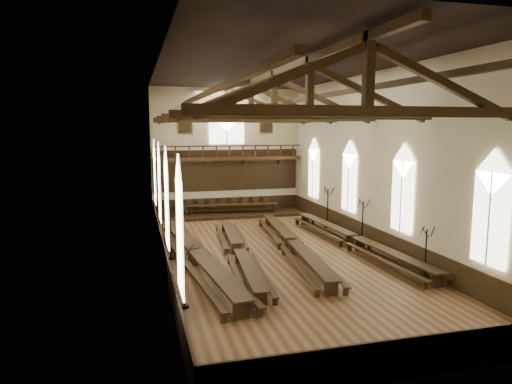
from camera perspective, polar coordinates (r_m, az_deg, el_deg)
The scene contains 21 objects.
ground at distance 25.32m, azimuth 2.21°, elevation -7.72°, with size 26.00×26.00×0.00m, color brown.
room_walls at distance 24.37m, azimuth 2.30°, elevation 7.05°, with size 26.00×26.00×26.00m.
wainscot_band at distance 25.16m, azimuth 2.22°, elevation -6.41°, with size 12.00×26.00×1.20m.
side_windows at distance 24.57m, azimuth 2.26°, elevation 0.70°, with size 11.85×19.80×4.50m.
end_window at distance 36.88m, azimuth -3.68°, elevation 8.58°, with size 2.80×0.12×3.80m.
minstrels_gallery at distance 36.77m, azimuth -3.56°, elevation 3.41°, with size 11.80×1.24×3.70m.
portraits at distance 36.88m, azimuth -3.68°, elevation 8.39°, with size 7.75×0.09×1.45m.
roof_trusses at distance 24.40m, azimuth 2.32°, elevation 11.18°, with size 11.70×25.70×2.80m.
refectory_row_a at distance 23.46m, azimuth -7.68°, elevation -7.56°, with size 2.45×15.19×0.82m.
refectory_row_b at distance 24.32m, azimuth -2.13°, elevation -7.17°, with size 1.95×13.86×0.68m.
refectory_row_c at distance 25.64m, azimuth 4.62°, elevation -6.30°, with size 2.19×14.42×0.74m.
refectory_row_d at distance 26.88m, azimuth 12.24°, elevation -5.76°, with size 1.92×14.48×0.75m.
dais at distance 36.05m, azimuth -3.16°, elevation -2.78°, with size 11.40×3.17×0.21m, color black.
high_table at distance 35.93m, azimuth -3.17°, elevation -1.69°, with size 7.50×1.48×0.70m.
high_chairs at distance 36.64m, azimuth -3.41°, elevation -1.51°, with size 6.81×0.51×1.06m.
candelabrum_left_near at distance 18.07m, azimuth -8.98°, elevation -11.86°, with size 0.73×0.75×2.51m.
candelabrum_left_mid at distance 24.58m, azimuth -10.66°, elevation -6.38°, with size 0.81×0.77×2.68m.
candelabrum_left_far at distance 31.44m, azimuth -11.63°, elevation -3.22°, with size 0.74×0.83×2.71m.
candelabrum_right_near at distance 22.59m, azimuth 20.39°, elevation -8.25°, with size 0.73×0.70×2.44m.
candelabrum_right_mid at distance 27.54m, azimuth 13.13°, elevation -4.82°, with size 0.79×0.85×2.78m.
candelabrum_right_far at distance 31.95m, azimuth 8.92°, elevation -2.89°, with size 0.83×0.85×2.85m.
Camera 1 is at (-7.19, -23.28, 6.90)m, focal length 32.00 mm.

